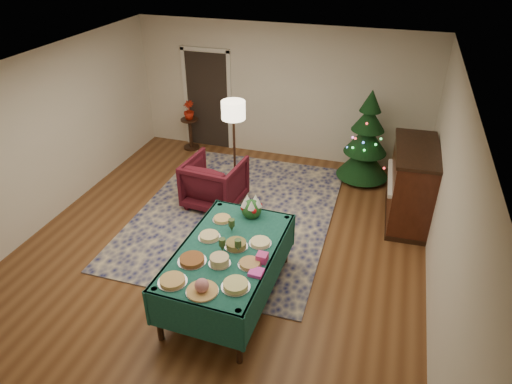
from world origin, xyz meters
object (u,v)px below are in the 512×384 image
(floor_lamp, at_px, (234,116))
(gift_box, at_px, (262,258))
(armchair, at_px, (215,180))
(buffet_table, at_px, (228,259))
(side_table, at_px, (191,134))
(piano, at_px, (411,185))
(christmas_tree, at_px, (366,141))
(potted_plant, at_px, (189,114))

(floor_lamp, bearing_deg, gift_box, -64.18)
(gift_box, bearing_deg, floor_lamp, 115.82)
(armchair, xyz_separation_m, floor_lamp, (0.16, 0.59, 0.98))
(buffet_table, distance_m, side_table, 4.78)
(gift_box, xyz_separation_m, piano, (1.70, 2.75, -0.22))
(piano, bearing_deg, christmas_tree, 126.28)
(buffet_table, distance_m, potted_plant, 4.77)
(christmas_tree, height_order, piano, christmas_tree)
(piano, bearing_deg, floor_lamp, 178.88)
(piano, bearing_deg, side_table, 162.34)
(gift_box, xyz_separation_m, side_table, (-2.89, 4.21, -0.52))
(gift_box, bearing_deg, armchair, 124.39)
(gift_box, relative_size, armchair, 0.14)
(buffet_table, xyz_separation_m, armchair, (-1.04, 2.13, -0.17))
(gift_box, distance_m, potted_plant, 5.11)
(buffet_table, height_order, christmas_tree, christmas_tree)
(piano, bearing_deg, gift_box, -121.67)
(gift_box, relative_size, potted_plant, 0.32)
(armchair, relative_size, side_table, 1.39)
(buffet_table, xyz_separation_m, christmas_tree, (1.33, 3.82, 0.16))
(buffet_table, relative_size, piano, 1.37)
(side_table, bearing_deg, armchair, -55.52)
(buffet_table, relative_size, side_table, 3.09)
(side_table, height_order, potted_plant, potted_plant)
(armchair, height_order, potted_plant, armchair)
(side_table, bearing_deg, christmas_tree, -4.59)
(potted_plant, bearing_deg, side_table, 0.00)
(floor_lamp, bearing_deg, side_table, 137.47)
(buffet_table, height_order, side_table, buffet_table)
(armchair, height_order, side_table, armchair)
(piano, bearing_deg, potted_plant, 162.34)
(armchair, bearing_deg, buffet_table, 121.35)
(floor_lamp, xyz_separation_m, side_table, (-1.53, 1.40, -1.12))
(gift_box, distance_m, armchair, 2.72)
(christmas_tree, bearing_deg, floor_lamp, -153.50)
(armchair, distance_m, piano, 3.27)
(armchair, xyz_separation_m, side_table, (-1.37, 1.99, -0.14))
(christmas_tree, bearing_deg, armchair, -144.47)
(side_table, distance_m, christmas_tree, 3.78)
(side_table, xyz_separation_m, piano, (4.59, -1.46, 0.31))
(side_table, relative_size, piano, 0.44)
(floor_lamp, xyz_separation_m, christmas_tree, (2.21, 1.10, -0.65))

